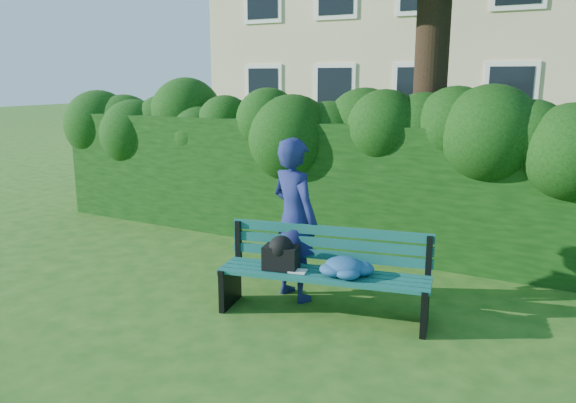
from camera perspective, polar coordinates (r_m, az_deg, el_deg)
The scene contains 4 objects.
ground at distance 6.56m, azimuth -2.55°, elevation -9.14°, with size 80.00×80.00×0.00m, color #225317.
hedge at distance 8.20m, azimuth 5.39°, elevation 1.79°, with size 10.00×1.00×1.80m.
park_bench at distance 5.80m, azimuth 3.61°, elevation -6.82°, with size 2.22×0.98×0.89m.
man_reading at distance 6.14m, azimuth 0.64°, elevation -1.83°, with size 0.65×0.43×1.80m, color navy.
Camera 1 is at (3.18, -5.20, 2.42)m, focal length 35.00 mm.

